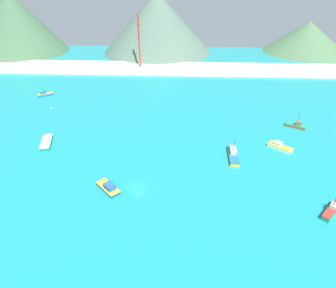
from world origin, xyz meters
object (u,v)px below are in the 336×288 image
(fishing_boat_0, at_px, (280,147))
(fishing_boat_6, at_px, (233,154))
(fishing_boat_2, at_px, (109,187))
(radio_tower, at_px, (139,42))
(fishing_boat_7, at_px, (46,142))
(fishing_boat_1, at_px, (45,94))
(buoy_0, at_px, (52,108))
(fishing_boat_3, at_px, (296,125))
(fishing_boat_4, at_px, (331,211))

(fishing_boat_0, height_order, fishing_boat_6, fishing_boat_6)
(fishing_boat_2, distance_m, fishing_boat_6, 41.54)
(fishing_boat_6, bearing_deg, radio_tower, 114.11)
(fishing_boat_2, relative_size, fishing_boat_7, 0.76)
(fishing_boat_1, xyz_separation_m, fishing_boat_7, (18.48, -44.08, 0.02))
(fishing_boat_6, height_order, buoy_0, fishing_boat_6)
(fishing_boat_7, xyz_separation_m, buoy_0, (-9.77, 29.59, -0.66))
(fishing_boat_0, bearing_deg, fishing_boat_2, -155.57)
(fishing_boat_0, bearing_deg, buoy_0, 162.37)
(fishing_boat_0, height_order, fishing_boat_2, fishing_boat_2)
(fishing_boat_0, xyz_separation_m, buoy_0, (-91.13, 28.95, -0.62))
(fishing_boat_6, distance_m, fishing_boat_7, 64.81)
(fishing_boat_0, xyz_separation_m, fishing_boat_3, (10.57, 16.05, 0.09))
(fishing_boat_4, bearing_deg, fishing_boat_3, 82.70)
(fishing_boat_6, relative_size, fishing_boat_7, 1.05)
(fishing_boat_7, bearing_deg, fishing_boat_0, 0.45)
(fishing_boat_0, distance_m, fishing_boat_7, 81.36)
(fishing_boat_1, xyz_separation_m, buoy_0, (8.71, -14.49, -0.64))
(fishing_boat_2, height_order, fishing_boat_6, fishing_boat_6)
(fishing_boat_0, distance_m, fishing_boat_6, 17.82)
(fishing_boat_4, height_order, buoy_0, fishing_boat_4)
(fishing_boat_3, xyz_separation_m, fishing_boat_7, (-91.92, -16.68, -0.06))
(fishing_boat_2, relative_size, fishing_boat_4, 1.09)
(fishing_boat_2, bearing_deg, fishing_boat_6, 26.45)
(fishing_boat_0, distance_m, fishing_boat_1, 108.88)
(fishing_boat_7, distance_m, buoy_0, 31.17)
(fishing_boat_2, distance_m, radio_tower, 115.17)
(fishing_boat_1, xyz_separation_m, radio_tower, (40.30, 46.10, 15.05))
(fishing_boat_3, xyz_separation_m, buoy_0, (-101.70, 12.91, -0.71))
(fishing_boat_6, bearing_deg, fishing_boat_7, 175.24)
(fishing_boat_1, bearing_deg, fishing_boat_6, -30.77)
(fishing_boat_3, bearing_deg, fishing_boat_2, -147.85)
(buoy_0, bearing_deg, fishing_boat_6, -25.19)
(fishing_boat_3, distance_m, fishing_boat_6, 35.13)
(fishing_boat_1, distance_m, fishing_boat_6, 96.67)
(fishing_boat_2, bearing_deg, radio_tower, 92.80)
(buoy_0, bearing_deg, fishing_boat_3, -7.23)
(fishing_boat_6, height_order, fishing_boat_7, fishing_boat_6)
(fishing_boat_3, height_order, radio_tower, radio_tower)
(fishing_boat_0, height_order, fishing_boat_1, fishing_boat_1)
(fishing_boat_0, xyz_separation_m, radio_tower, (-59.54, 89.54, 15.06))
(fishing_boat_1, bearing_deg, fishing_boat_0, -23.51)
(buoy_0, bearing_deg, fishing_boat_4, -32.07)
(fishing_boat_6, bearing_deg, fishing_boat_3, 38.90)
(fishing_boat_0, relative_size, fishing_boat_3, 1.06)
(fishing_boat_6, relative_size, radio_tower, 0.36)
(fishing_boat_2, height_order, fishing_boat_7, fishing_boat_2)
(fishing_boat_1, distance_m, radio_tower, 63.05)
(fishing_boat_1, relative_size, fishing_boat_3, 0.88)
(fishing_boat_3, relative_size, fishing_boat_7, 0.73)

